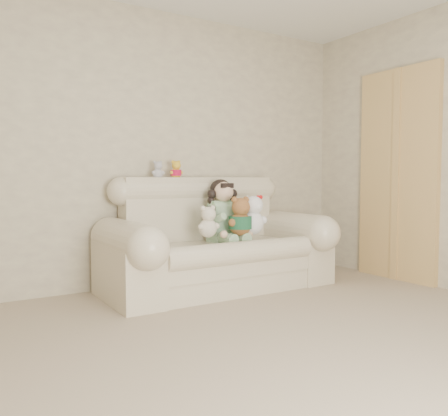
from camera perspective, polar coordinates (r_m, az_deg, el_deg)
floor at (r=2.61m, az=13.99°, el=-19.41°), size 5.00×5.00×0.00m
wall_back at (r=4.51m, az=-9.39°, el=7.19°), size 4.50×0.00×4.50m
sofa at (r=4.30m, az=-0.71°, el=-3.05°), size 2.10×0.95×1.03m
door_panel at (r=5.00m, az=20.39°, el=3.79°), size 0.06×0.90×2.10m
seated_child at (r=4.40m, az=-0.12°, el=-0.22°), size 0.41×0.48×0.60m
brown_teddy at (r=4.22m, az=1.99°, el=-0.55°), size 0.32×0.28×0.42m
white_cat at (r=4.32m, az=3.55°, el=-0.35°), size 0.30×0.25×0.43m
cream_teddy at (r=4.10m, az=-1.98°, el=-1.30°), size 0.23×0.19×0.33m
yellow_mini_bear at (r=4.45m, az=-5.87°, el=4.86°), size 0.15×0.13×0.21m
grey_mini_plush at (r=4.39m, az=-8.08°, el=4.82°), size 0.14×0.11×0.20m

